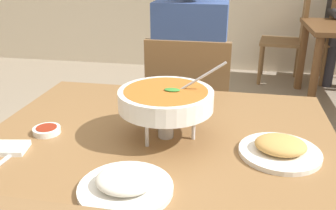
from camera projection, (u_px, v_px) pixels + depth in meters
name	position (u px, v px, depth m)	size (l,w,h in m)	color
dining_table_main	(160.00, 164.00, 1.23)	(1.15, 0.94, 0.72)	brown
chair_diner_main	(189.00, 108.00, 1.96)	(0.44, 0.44, 0.90)	brown
diner_main	(190.00, 64.00, 1.90)	(0.40, 0.45, 1.31)	#2D2D38
curry_bowl	(166.00, 99.00, 1.14)	(0.33, 0.30, 0.26)	silver
rice_plate	(125.00, 184.00, 0.90)	(0.24, 0.24, 0.06)	white
appetizer_plate	(280.00, 149.00, 1.07)	(0.24, 0.24, 0.06)	white
sauce_dish	(47.00, 130.00, 1.20)	(0.09, 0.09, 0.02)	white
napkin_folded	(7.00, 148.00, 1.09)	(0.12, 0.08, 0.02)	white
spoon_utensil	(6.00, 159.00, 1.05)	(0.01, 0.17, 0.01)	silver
chair_bg_right	(292.00, 35.00, 3.81)	(0.49, 0.49, 0.90)	brown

